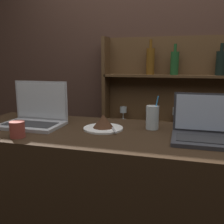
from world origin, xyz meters
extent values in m
cube|color=#4C3328|center=(0.00, 1.38, 1.35)|extent=(7.00, 0.06, 2.70)
cube|color=brown|center=(-0.49, 1.26, 0.83)|extent=(0.03, 0.18, 1.66)
cube|color=brown|center=(0.15, 1.34, 0.83)|extent=(1.30, 0.02, 1.66)
cube|color=brown|center=(0.15, 1.26, 0.50)|extent=(1.26, 0.18, 0.02)
cube|color=brown|center=(0.15, 1.26, 0.91)|extent=(1.26, 0.18, 0.02)
cube|color=brown|center=(0.15, 1.26, 1.33)|extent=(1.26, 0.18, 0.02)
cylinder|color=silver|center=(-0.32, 1.26, 0.93)|extent=(0.06, 0.06, 0.01)
cylinder|color=silver|center=(-0.32, 1.26, 0.96)|extent=(0.01, 0.01, 0.06)
cylinder|color=silver|center=(-0.32, 1.26, 1.02)|extent=(0.06, 0.06, 0.06)
cylinder|color=silver|center=(-0.09, 1.26, 0.93)|extent=(0.05, 0.05, 0.01)
cylinder|color=silver|center=(-0.09, 1.26, 0.97)|extent=(0.01, 0.01, 0.08)
cylinder|color=silver|center=(-0.09, 1.26, 1.04)|extent=(0.06, 0.06, 0.05)
cylinder|color=silver|center=(0.15, 1.26, 0.93)|extent=(0.06, 0.06, 0.01)
cylinder|color=silver|center=(0.15, 1.26, 0.96)|extent=(0.01, 0.01, 0.07)
cylinder|color=silver|center=(0.15, 1.26, 1.03)|extent=(0.07, 0.07, 0.06)
cylinder|color=silver|center=(0.38, 1.26, 0.93)|extent=(0.05, 0.05, 0.01)
cylinder|color=silver|center=(0.38, 1.26, 0.96)|extent=(0.01, 0.01, 0.06)
cylinder|color=silver|center=(0.38, 1.26, 1.02)|extent=(0.06, 0.06, 0.07)
cylinder|color=brown|center=(-0.09, 1.26, 1.45)|extent=(0.07, 0.07, 0.22)
cylinder|color=brown|center=(-0.09, 1.26, 1.60)|extent=(0.02, 0.02, 0.07)
cylinder|color=black|center=(0.47, 1.26, 1.43)|extent=(0.08, 0.08, 0.19)
cylinder|color=black|center=(0.47, 1.26, 1.56)|extent=(0.03, 0.03, 0.06)
cylinder|color=#1E4C23|center=(0.11, 1.26, 1.43)|extent=(0.07, 0.07, 0.19)
cylinder|color=#1E4C23|center=(0.11, 1.26, 1.56)|extent=(0.02, 0.02, 0.06)
cube|color=#ADADB2|center=(-0.63, 0.29, 1.09)|extent=(0.35, 0.23, 0.02)
cube|color=#28282B|center=(-0.63, 0.28, 1.10)|extent=(0.29, 0.13, 0.00)
cube|color=#ADADB2|center=(-0.63, 0.41, 1.21)|extent=(0.35, 0.00, 0.23)
cube|color=silver|center=(-0.63, 0.40, 1.21)|extent=(0.32, 0.01, 0.21)
cube|color=#333338|center=(0.29, 0.25, 1.09)|extent=(0.29, 0.23, 0.02)
cube|color=#28282B|center=(0.29, 0.24, 1.10)|extent=(0.25, 0.13, 0.00)
cube|color=#333338|center=(0.29, 0.37, 1.20)|extent=(0.29, 0.00, 0.20)
cube|color=silver|center=(0.29, 0.37, 1.20)|extent=(0.27, 0.01, 0.18)
cylinder|color=white|center=(-0.22, 0.35, 1.08)|extent=(0.22, 0.22, 0.01)
cone|color=#422616|center=(-0.22, 0.35, 1.13)|extent=(0.11, 0.11, 0.07)
cube|color=#B7B7BC|center=(-0.16, 0.33, 1.09)|extent=(0.08, 0.16, 0.00)
cylinder|color=silver|center=(0.04, 0.43, 1.14)|extent=(0.07, 0.07, 0.13)
cylinder|color=#338CD8|center=(0.05, 0.43, 1.17)|extent=(0.04, 0.01, 0.18)
cylinder|color=#993D33|center=(-0.58, 0.09, 1.12)|extent=(0.07, 0.07, 0.08)
camera|label=1|loc=(0.18, -0.92, 1.44)|focal=40.00mm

